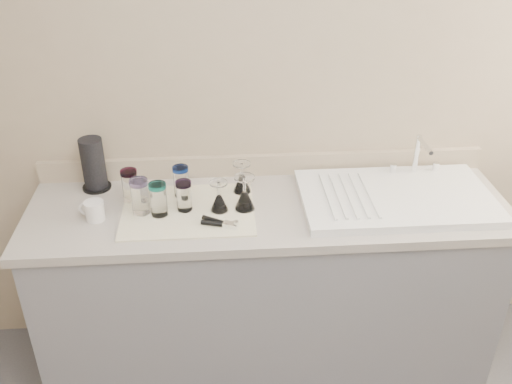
{
  "coord_description": "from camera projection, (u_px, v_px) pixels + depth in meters",
  "views": [
    {
      "loc": [
        -0.21,
        -0.86,
        2.18
      ],
      "look_at": [
        -0.06,
        1.15,
        1.0
      ],
      "focal_mm": 40.0,
      "sensor_mm": 36.0,
      "label": 1
    }
  ],
  "objects": [
    {
      "name": "paper_towel_roll",
      "position": [
        94.0,
        165.0,
        2.51
      ],
      "size": [
        0.13,
        0.13,
        0.24
      ],
      "color": "black",
      "rests_on": "counter_unit"
    },
    {
      "name": "can_opener",
      "position": [
        220.0,
        223.0,
        2.28
      ],
      "size": [
        0.15,
        0.1,
        0.02
      ],
      "color": "silver",
      "rests_on": "dish_towel"
    },
    {
      "name": "goblet_front_left",
      "position": [
        219.0,
        201.0,
        2.37
      ],
      "size": [
        0.07,
        0.07,
        0.13
      ],
      "color": "white",
      "rests_on": "dish_towel"
    },
    {
      "name": "goblet_back_right",
      "position": [
        242.0,
        182.0,
        2.5
      ],
      "size": [
        0.08,
        0.08,
        0.14
      ],
      "color": "white",
      "rests_on": "dish_towel"
    },
    {
      "name": "sink_unit",
      "position": [
        396.0,
        197.0,
        2.46
      ],
      "size": [
        0.82,
        0.5,
        0.22
      ],
      "color": "white",
      "rests_on": "counter_unit"
    },
    {
      "name": "tumbler_lavender",
      "position": [
        184.0,
        196.0,
        2.36
      ],
      "size": [
        0.07,
        0.07,
        0.13
      ],
      "color": "white",
      "rests_on": "dish_towel"
    },
    {
      "name": "room_envelope",
      "position": [
        333.0,
        243.0,
        1.07
      ],
      "size": [
        3.54,
        3.5,
        2.52
      ],
      "color": "#55555A",
      "rests_on": "ground"
    },
    {
      "name": "dish_towel",
      "position": [
        188.0,
        210.0,
        2.39
      ],
      "size": [
        0.55,
        0.42,
        0.01
      ],
      "primitive_type": "cube",
      "color": "white",
      "rests_on": "counter_unit"
    },
    {
      "name": "white_mug",
      "position": [
        94.0,
        210.0,
        2.32
      ],
      "size": [
        0.12,
        0.1,
        0.08
      ],
      "color": "white",
      "rests_on": "counter_unit"
    },
    {
      "name": "tumbler_magenta",
      "position": [
        140.0,
        196.0,
        2.34
      ],
      "size": [
        0.08,
        0.08,
        0.15
      ],
      "color": "white",
      "rests_on": "dish_towel"
    },
    {
      "name": "tumbler_purple",
      "position": [
        181.0,
        181.0,
        2.46
      ],
      "size": [
        0.07,
        0.07,
        0.14
      ],
      "color": "white",
      "rests_on": "dish_towel"
    },
    {
      "name": "tumbler_teal",
      "position": [
        130.0,
        185.0,
        2.43
      ],
      "size": [
        0.07,
        0.07,
        0.14
      ],
      "color": "white",
      "rests_on": "dish_towel"
    },
    {
      "name": "goblet_front_right",
      "position": [
        245.0,
        198.0,
        2.38
      ],
      "size": [
        0.08,
        0.08,
        0.15
      ],
      "color": "white",
      "rests_on": "dish_towel"
    },
    {
      "name": "counter_unit",
      "position": [
        268.0,
        288.0,
        2.66
      ],
      "size": [
        2.06,
        0.62,
        0.9
      ],
      "color": "slate",
      "rests_on": "ground"
    },
    {
      "name": "tumbler_blue",
      "position": [
        158.0,
        199.0,
        2.32
      ],
      "size": [
        0.07,
        0.07,
        0.14
      ],
      "color": "white",
      "rests_on": "dish_towel"
    }
  ]
}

